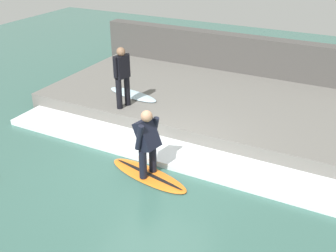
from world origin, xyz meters
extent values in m
plane|color=#386056|center=(0.00, 0.00, 0.00)|extent=(28.00, 28.00, 0.00)
cube|color=#66635E|center=(3.34, 0.00, 0.23)|extent=(4.40, 9.28, 0.46)
cube|color=#474442|center=(5.79, 0.00, 0.82)|extent=(0.50, 9.75, 1.65)
cube|color=silver|center=(0.61, 0.00, 0.07)|extent=(1.07, 8.82, 0.14)
ellipsoid|color=orange|center=(-0.35, -0.08, 0.03)|extent=(0.96, 2.08, 0.06)
ellipsoid|color=black|center=(-0.35, -0.08, 0.06)|extent=(0.47, 1.82, 0.01)
cylinder|color=black|center=(-0.19, -0.11, 0.38)|extent=(0.16, 0.16, 0.64)
cylinder|color=black|center=(-0.50, -0.05, 0.38)|extent=(0.16, 0.16, 0.64)
cube|color=black|center=(-0.35, -0.08, 1.01)|extent=(0.49, 0.54, 0.66)
sphere|color=#A87A5B|center=(-0.35, -0.08, 1.43)|extent=(0.24, 0.24, 0.24)
cylinder|color=black|center=(-0.12, -0.13, 1.05)|extent=(0.12, 0.22, 0.56)
cylinder|color=black|center=(-0.57, -0.03, 1.05)|extent=(0.12, 0.22, 0.56)
cylinder|color=black|center=(1.76, 1.75, 0.87)|extent=(0.15, 0.15, 0.82)
cylinder|color=black|center=(1.48, 1.82, 0.87)|extent=(0.15, 0.15, 0.82)
cube|color=black|center=(1.62, 1.79, 1.57)|extent=(0.42, 0.31, 0.59)
sphere|color=#846047|center=(1.62, 1.79, 1.97)|extent=(0.22, 0.22, 0.22)
cylinder|color=black|center=(1.83, 1.73, 1.61)|extent=(0.11, 0.11, 0.52)
cylinder|color=black|center=(1.41, 1.84, 1.61)|extent=(0.11, 0.11, 0.52)
ellipsoid|color=silver|center=(2.37, 1.97, 0.49)|extent=(0.83, 1.76, 0.06)
camera|label=1|loc=(-6.36, -3.65, 4.82)|focal=42.00mm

